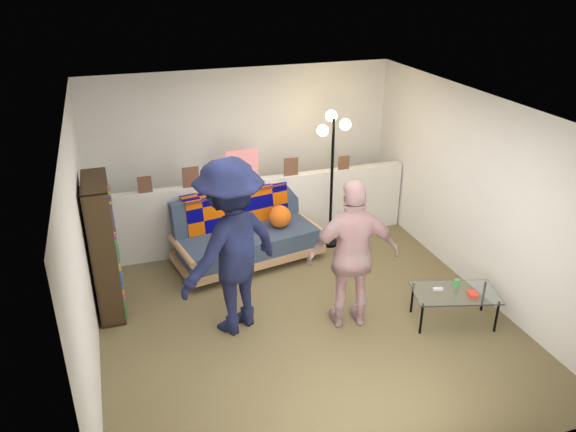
# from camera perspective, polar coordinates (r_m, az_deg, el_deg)

# --- Properties ---
(ground) EXTENTS (5.00, 5.00, 0.00)m
(ground) POSITION_cam_1_polar(r_m,az_deg,el_deg) (6.71, 1.09, -9.54)
(ground) COLOR brown
(ground) RESTS_ON ground
(room_shell) EXTENTS (4.60, 5.05, 2.45)m
(room_shell) POSITION_cam_1_polar(r_m,az_deg,el_deg) (6.35, -0.20, 5.35)
(room_shell) COLOR silver
(room_shell) RESTS_ON ground
(half_wall_ledge) EXTENTS (4.45, 0.15, 1.00)m
(half_wall_ledge) POSITION_cam_1_polar(r_m,az_deg,el_deg) (7.97, -3.16, 0.42)
(half_wall_ledge) COLOR silver
(half_wall_ledge) RESTS_ON ground
(ledge_decor) EXTENTS (2.97, 0.02, 0.45)m
(ledge_decor) POSITION_cam_1_polar(r_m,az_deg,el_deg) (7.65, -4.88, 4.77)
(ledge_decor) COLOR brown
(ledge_decor) RESTS_ON half_wall_ledge
(futon_sofa) EXTENTS (2.07, 1.24, 0.83)m
(futon_sofa) POSITION_cam_1_polar(r_m,az_deg,el_deg) (7.59, -4.19, -1.86)
(futon_sofa) COLOR tan
(futon_sofa) RESTS_ON ground
(bookshelf) EXTENTS (0.27, 0.81, 1.62)m
(bookshelf) POSITION_cam_1_polar(r_m,az_deg,el_deg) (6.69, -18.17, -3.47)
(bookshelf) COLOR black
(bookshelf) RESTS_ON ground
(coffee_table) EXTENTS (1.03, 0.75, 0.48)m
(coffee_table) POSITION_cam_1_polar(r_m,az_deg,el_deg) (6.60, 16.67, -7.61)
(coffee_table) COLOR black
(coffee_table) RESTS_ON ground
(floor_lamp) EXTENTS (0.44, 0.34, 1.94)m
(floor_lamp) POSITION_cam_1_polar(r_m,az_deg,el_deg) (7.68, 4.52, 6.41)
(floor_lamp) COLOR black
(floor_lamp) RESTS_ON ground
(person_left) EXTENTS (1.48, 1.27, 1.98)m
(person_left) POSITION_cam_1_polar(r_m,az_deg,el_deg) (5.98, -5.80, -3.22)
(person_left) COLOR black
(person_left) RESTS_ON ground
(person_right) EXTENTS (1.06, 0.57, 1.72)m
(person_right) POSITION_cam_1_polar(r_m,az_deg,el_deg) (6.10, 6.64, -4.01)
(person_right) COLOR pink
(person_right) RESTS_ON ground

